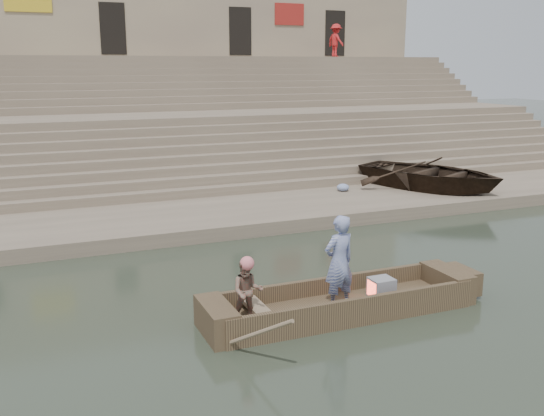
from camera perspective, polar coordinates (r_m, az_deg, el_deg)
ground at (r=13.06m, az=12.90°, el=-8.83°), size 120.00×120.00×0.00m
lower_landing at (r=19.72m, az=-0.61°, el=-0.38°), size 32.00×4.00×0.40m
mid_landing at (r=26.49m, az=-6.77°, el=5.65°), size 32.00×3.00×2.80m
upper_landing at (r=33.13m, az=-10.23°, el=9.11°), size 32.00×3.00×5.20m
ghat_steps at (r=28.06m, az=-7.76°, el=6.86°), size 32.00×11.00×5.20m
building_wall at (r=36.98m, az=-11.83°, el=14.10°), size 32.00×5.07×11.20m
main_rowboat at (r=12.39m, az=6.35°, el=-9.24°), size 5.00×1.30×0.22m
rowboat_trim at (r=12.41m, az=7.23°, el=-8.26°), size 6.04×2.63×1.86m
standing_man at (r=11.84m, az=6.20°, el=-5.00°), size 0.74×0.55×1.84m
rowing_man at (r=11.24m, az=-2.29°, el=-7.71°), size 0.68×0.60×1.18m
television at (r=12.72m, az=10.01°, el=-7.26°), size 0.46×0.42×0.40m
beached_rowboat at (r=23.07m, az=14.42°, el=3.08°), size 5.73×6.42×1.10m
pedestrian at (r=35.73m, az=5.91°, el=15.13°), size 0.87×1.26×1.78m
cloth_bundles at (r=20.83m, az=3.91°, el=1.25°), size 15.74×1.92×0.26m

